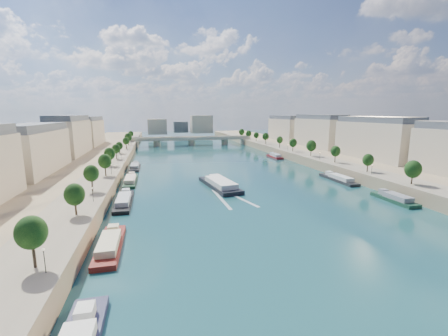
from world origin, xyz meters
TOP-DOWN VIEW (x-y plane):
  - ground at (0.00, 100.00)m, footprint 700.00×700.00m
  - quay_left at (-72.00, 100.00)m, footprint 44.00×520.00m
  - quay_right at (72.00, 100.00)m, footprint 44.00×520.00m
  - pave_left at (-57.00, 100.00)m, footprint 14.00×520.00m
  - pave_right at (57.00, 100.00)m, footprint 14.00×520.00m
  - trees_left at (-55.00, 102.00)m, footprint 4.80×268.80m
  - trees_right at (55.00, 110.00)m, footprint 4.80×268.80m
  - lamps_left at (-52.50, 90.00)m, footprint 0.36×200.36m
  - lamps_right at (52.50, 105.00)m, footprint 0.36×200.36m
  - buildings_left at (-85.00, 112.00)m, footprint 16.00×226.00m
  - buildings_right at (85.00, 112.00)m, footprint 16.00×226.00m
  - skyline at (3.19, 319.52)m, footprint 79.00×42.00m
  - bridge at (0.00, 222.19)m, footprint 112.00×12.00m
  - tour_barge at (-9.11, 57.97)m, footprint 13.03×31.19m
  - wake at (-9.11, 41.43)m, footprint 11.40×26.02m
  - moored_barges_left at (-45.50, 42.67)m, footprint 5.00×158.75m
  - moored_barges_right at (45.50, 47.98)m, footprint 5.00×160.68m

SIDE VIEW (x-z plane):
  - ground at x=0.00m, z-range 0.00..0.00m
  - wake at x=-9.11m, z-range 0.00..0.04m
  - moored_barges_right at x=45.50m, z-range -0.96..2.64m
  - moored_barges_left at x=-45.50m, z-range -0.96..2.64m
  - tour_barge at x=-9.11m, z-range -0.86..3.24m
  - quay_left at x=-72.00m, z-range 0.00..5.00m
  - quay_right at x=72.00m, z-range 0.00..5.00m
  - pave_left at x=-57.00m, z-range 5.00..5.10m
  - pave_right at x=57.00m, z-range 5.00..5.10m
  - bridge at x=0.00m, z-range 1.01..9.16m
  - lamps_left at x=-52.50m, z-range 5.64..9.92m
  - lamps_right at x=52.50m, z-range 5.64..9.92m
  - trees_left at x=-55.00m, z-range 6.35..14.61m
  - trees_right at x=55.00m, z-range 6.35..14.61m
  - skyline at x=3.19m, z-range 3.66..25.66m
  - buildings_left at x=-85.00m, z-range 4.85..28.05m
  - buildings_right at x=85.00m, z-range 4.85..28.05m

